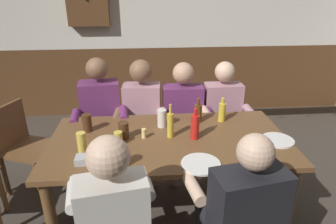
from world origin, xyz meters
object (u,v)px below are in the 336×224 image
(person_1, at_px, (142,114))
(person_5, at_px, (240,210))
(chair_empty_near_left, at_px, (24,145))
(pint_glass_1, at_px, (118,138))
(person_3, at_px, (224,114))
(table_candle, at_px, (144,133))
(pint_glass_2, at_px, (122,158))
(pint_glass_4, at_px, (82,143))
(person_2, at_px, (183,115))
(bottle_1, at_px, (195,126))
(plate_1, at_px, (201,164))
(bottle_3, at_px, (222,112))
(person_4, at_px, (113,215))
(pint_glass_3, at_px, (124,130))
(plate_0, at_px, (278,140))
(bottle_2, at_px, (198,113))
(pint_glass_5, at_px, (87,123))
(person_0, at_px, (101,115))
(bottle_0, at_px, (170,125))
(condiment_caddy, at_px, (86,160))
(dining_table, at_px, (169,150))
(pint_glass_0, at_px, (162,118))

(person_1, height_order, person_5, person_1)
(chair_empty_near_left, height_order, pint_glass_1, pint_glass_1)
(person_3, distance_m, pint_glass_1, 1.29)
(table_candle, xyz_separation_m, pint_glass_2, (-0.15, -0.37, 0.01))
(pint_glass_4, bearing_deg, person_5, -29.17)
(person_2, bearing_deg, bottle_1, 91.36)
(person_5, relative_size, plate_1, 4.47)
(table_candle, distance_m, bottle_3, 0.75)
(bottle_3, height_order, pint_glass_4, bottle_3)
(person_4, bearing_deg, bottle_1, 40.24)
(person_5, height_order, chair_empty_near_left, person_5)
(pint_glass_3, bearing_deg, plate_0, -7.38)
(bottle_1, xyz_separation_m, bottle_2, (0.08, 0.31, -0.02))
(plate_0, height_order, bottle_2, bottle_2)
(plate_0, bearing_deg, pint_glass_2, -169.03)
(pint_glass_5, bearing_deg, plate_1, -34.48)
(plate_0, xyz_separation_m, pint_glass_5, (-1.51, 0.30, 0.07))
(person_1, relative_size, person_5, 1.02)
(person_3, height_order, bottle_2, person_3)
(person_0, bearing_deg, pint_glass_2, 99.60)
(chair_empty_near_left, relative_size, plate_0, 3.52)
(bottle_1, bearing_deg, pint_glass_4, -170.92)
(bottle_1, bearing_deg, person_1, 119.98)
(person_5, bearing_deg, table_candle, 117.09)
(person_3, distance_m, bottle_0, 0.95)
(person_0, xyz_separation_m, bottle_3, (1.13, -0.42, 0.17))
(table_candle, height_order, pint_glass_2, pint_glass_2)
(person_0, height_order, person_3, person_0)
(table_candle, distance_m, pint_glass_3, 0.16)
(condiment_caddy, xyz_separation_m, pint_glass_2, (0.25, -0.05, 0.03))
(plate_0, relative_size, bottle_0, 0.89)
(plate_1, distance_m, pint_glass_1, 0.67)
(bottle_2, distance_m, pint_glass_2, 0.90)
(bottle_3, bearing_deg, plate_0, -49.42)
(person_0, relative_size, person_3, 1.05)
(bottle_0, bearing_deg, bottle_3, 28.33)
(bottle_1, distance_m, bottle_3, 0.42)
(person_3, relative_size, condiment_caddy, 8.54)
(bottle_0, bearing_deg, plate_0, -9.68)
(dining_table, xyz_separation_m, bottle_3, (0.50, 0.29, 0.19))
(dining_table, bearing_deg, person_1, 106.91)
(bottle_1, relative_size, pint_glass_5, 1.72)
(plate_1, bearing_deg, condiment_caddy, 172.99)
(person_0, height_order, pint_glass_5, person_0)
(person_5, bearing_deg, dining_table, 107.00)
(pint_glass_5, bearing_deg, pint_glass_4, -87.11)
(dining_table, distance_m, bottle_1, 0.29)
(person_4, bearing_deg, pint_glass_0, 60.19)
(plate_1, relative_size, bottle_2, 1.24)
(bottle_3, bearing_deg, pint_glass_2, -143.09)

